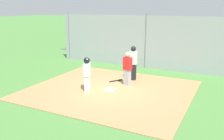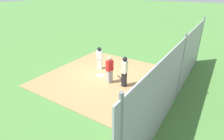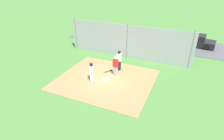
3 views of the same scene
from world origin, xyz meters
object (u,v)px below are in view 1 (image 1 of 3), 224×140
home_plate (110,89)px  baseball_bat (116,81)px  catcher (127,68)px  parked_car_red (161,46)px  umpire (133,62)px  parked_car_silver (200,49)px  runner (87,72)px

home_plate → baseball_bat: size_ratio=0.58×
catcher → baseball_bat: (0.76, -0.29, -0.81)m
parked_car_red → home_plate: bearing=-86.9°
umpire → parked_car_red: (0.72, -7.82, -0.35)m
home_plate → baseball_bat: bearing=-75.2°
home_plate → umpire: size_ratio=0.25×
catcher → parked_car_red: (0.80, -8.74, -0.26)m
umpire → parked_car_silver: size_ratio=0.40×
umpire → runner: 2.81m
baseball_bat → catcher: bearing=-78.2°
runner → parked_car_silver: bearing=50.2°
catcher → parked_car_red: 8.78m
baseball_bat → parked_car_red: 8.47m
parked_car_silver → parked_car_red: 2.92m
home_plate → umpire: (-0.34, -1.89, 0.92)m
home_plate → catcher: catcher is taller
home_plate → runner: size_ratio=0.28×
baseball_bat → parked_car_silver: (-2.87, -8.45, 0.55)m
runner → baseball_bat: runner is taller
catcher → umpire: 0.93m
runner → baseball_bat: bearing=53.9°
runner → parked_car_red: (-0.44, -10.37, -0.29)m
catcher → baseball_bat: catcher is taller
parked_car_silver → parked_car_red: size_ratio=1.03×
home_plate → parked_car_red: 9.73m
runner → parked_car_red: bearing=65.7°
catcher → runner: size_ratio=1.04×
catcher → runner: bearing=-20.8°
baseball_bat → parked_car_red: size_ratio=0.18×
home_plate → runner: bearing=39.1°
runner → parked_car_silver: runner is taller
parked_car_red → baseball_bat: bearing=-88.8°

